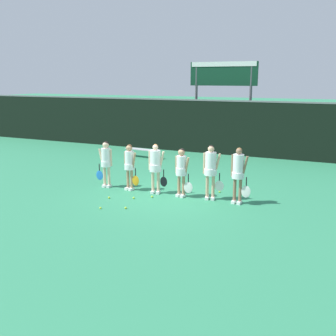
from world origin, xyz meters
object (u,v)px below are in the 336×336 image
object	(u,v)px
bench_courtside	(142,150)
tennis_ball_6	(100,208)
player_0	(106,160)
player_2	(156,164)
tennis_ball_2	(152,197)
tennis_ball_0	(220,192)
tennis_ball_4	(134,198)
scoreboard	(223,82)
player_4	(211,167)
player_1	(130,163)
player_3	(182,168)
tennis_ball_5	(126,208)
player_5	(238,171)
tennis_ball_1	(109,198)
tennis_ball_3	(218,186)

from	to	relation	value
bench_courtside	tennis_ball_6	world-z (taller)	bench_courtside
player_0	player_2	world-z (taller)	player_2
tennis_ball_2	tennis_ball_0	bearing A→B (deg)	38.15
tennis_ball_4	tennis_ball_6	size ratio (longest dim) A/B	0.98
scoreboard	player_4	distance (m)	9.62
tennis_ball_4	tennis_ball_6	xyz separation A→B (m)	(-0.42, -1.33, 0.00)
player_0	player_1	xyz separation A→B (m)	(0.97, 0.01, -0.04)
bench_courtside	player_4	world-z (taller)	player_4
player_3	tennis_ball_5	distance (m)	2.38
bench_courtside	tennis_ball_0	world-z (taller)	bench_courtside
tennis_ball_5	tennis_ball_4	bearing A→B (deg)	105.57
tennis_ball_0	tennis_ball_6	size ratio (longest dim) A/B	1.04
scoreboard	tennis_ball_5	size ratio (longest dim) A/B	70.06
tennis_ball_0	player_5	bearing A→B (deg)	-47.23
scoreboard	player_5	xyz separation A→B (m)	(3.25, -9.01, -2.66)
player_3	tennis_ball_4	world-z (taller)	player_3
tennis_ball_0	tennis_ball_5	distance (m)	3.58
player_5	tennis_ball_2	bearing A→B (deg)	-162.28
tennis_ball_1	tennis_ball_6	bearing A→B (deg)	-71.50
player_1	player_3	distance (m)	1.99
bench_courtside	player_4	size ratio (longest dim) A/B	1.06
scoreboard	tennis_ball_2	xyz separation A→B (m)	(0.48, -9.57, -3.70)
scoreboard	player_1	xyz separation A→B (m)	(-0.66, -9.05, -2.75)
player_2	player_5	distance (m)	2.88
tennis_ball_5	player_4	bearing A→B (deg)	44.35
tennis_ball_0	tennis_ball_5	world-z (taller)	same
tennis_ball_5	tennis_ball_2	bearing A→B (deg)	81.32
scoreboard	bench_courtside	size ratio (longest dim) A/B	2.49
tennis_ball_0	tennis_ball_6	xyz separation A→B (m)	(-2.81, -3.21, -0.00)
tennis_ball_6	scoreboard	bearing A→B (deg)	87.80
player_1	tennis_ball_0	xyz separation A→B (m)	(3.04, 0.97, -0.94)
tennis_ball_4	player_0	bearing A→B (deg)	151.24
player_1	player_2	xyz separation A→B (m)	(1.03, -0.01, 0.05)
bench_courtside	tennis_ball_2	world-z (taller)	bench_courtside
scoreboard	tennis_ball_5	distance (m)	11.57
tennis_ball_1	tennis_ball_6	world-z (taller)	same
player_2	tennis_ball_4	xyz separation A→B (m)	(-0.38, -0.89, -1.00)
tennis_ball_0	player_1	bearing A→B (deg)	-162.23
bench_courtside	player_3	bearing A→B (deg)	-45.16
tennis_ball_5	bench_courtside	bearing A→B (deg)	114.29
tennis_ball_3	tennis_ball_4	size ratio (longest dim) A/B	1.09
player_5	tennis_ball_5	size ratio (longest dim) A/B	26.53
player_2	tennis_ball_4	size ratio (longest dim) A/B	26.45
tennis_ball_2	tennis_ball_4	bearing A→B (deg)	-142.16
player_0	tennis_ball_0	size ratio (longest dim) A/B	24.63
scoreboard	tennis_ball_4	world-z (taller)	scoreboard
player_3	tennis_ball_1	distance (m)	2.61
bench_courtside	tennis_ball_2	distance (m)	6.90
player_1	tennis_ball_0	distance (m)	3.33
player_3	player_5	xyz separation A→B (m)	(1.91, 0.04, 0.10)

